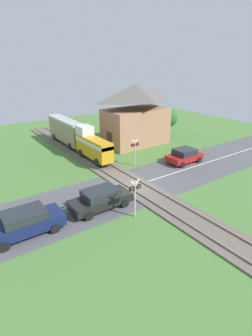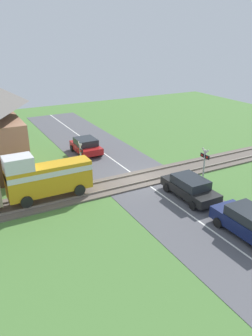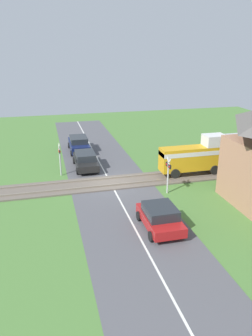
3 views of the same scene
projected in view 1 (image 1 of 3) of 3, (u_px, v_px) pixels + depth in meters
The scene contains 12 objects.
ground_plane at pixel (135, 186), 21.83m from camera, with size 60.00×60.00×0.00m, color #4C7A38.
road_surface at pixel (135, 186), 21.82m from camera, with size 48.00×6.40×0.02m.
track_bed at pixel (135, 185), 21.80m from camera, with size 2.80×48.00×0.24m.
train at pixel (76, 136), 29.43m from camera, with size 1.58×13.37×3.18m.
car_near_crossing at pixel (101, 198), 18.28m from camera, with size 4.40×1.96×1.45m.
car_far_side at pixel (184, 155), 26.58m from camera, with size 3.73×2.07×1.44m.
car_behind_queue at pixel (25, 222), 15.50m from camera, with size 4.45×2.01×1.56m.
crossing_signal_west_approach at pixel (135, 193), 16.88m from camera, with size 0.90×0.18×2.75m.
crossing_signal_east_approach at pixel (135, 148), 25.42m from camera, with size 0.90×0.18×2.75m.
station_building at pixel (136, 115), 31.48m from camera, with size 8.17×4.77×7.23m.
pedestrian_by_station at pixel (94, 143), 30.54m from camera, with size 0.44×0.44×1.76m.
tree_by_station at pixel (169, 118), 35.81m from camera, with size 2.41×2.41×3.63m.
Camera 1 is at (-11.91, -15.60, 9.69)m, focal length 28.00 mm.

